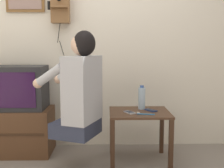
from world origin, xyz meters
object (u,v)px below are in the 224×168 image
at_px(television, 17,87).
at_px(cell_phone_spare, 151,110).
at_px(wall_phone_antique, 60,3).
at_px(water_bottle, 142,98).
at_px(toothbrush, 144,114).
at_px(cell_phone_held, 129,112).
at_px(person, 80,89).

xyz_separation_m(television, cell_phone_spare, (1.38, -0.22, -0.20)).
xyz_separation_m(wall_phone_antique, water_bottle, (0.85, -0.32, -0.98)).
xyz_separation_m(water_bottle, toothbrush, (-0.00, -0.24, -0.11)).
distance_m(cell_phone_held, cell_phone_spare, 0.23).
distance_m(television, toothbrush, 1.36).
relative_size(cell_phone_held, water_bottle, 0.57).
height_order(cell_phone_held, water_bottle, water_bottle).
bearing_deg(toothbrush, television, 84.70).
bearing_deg(water_bottle, wall_phone_antique, 159.45).
xyz_separation_m(person, television, (-0.70, 0.40, -0.04)).
distance_m(person, wall_phone_antique, 1.06).
distance_m(wall_phone_antique, cell_phone_held, 1.39).
bearing_deg(toothbrush, person, 103.37).
relative_size(wall_phone_antique, water_bottle, 3.45).
bearing_deg(television, cell_phone_spare, -9.19).
relative_size(person, television, 1.60).
bearing_deg(water_bottle, person, -155.99).
distance_m(person, cell_phone_spare, 0.74).
height_order(television, wall_phone_antique, wall_phone_antique).
bearing_deg(cell_phone_spare, television, 134.36).
bearing_deg(cell_phone_held, cell_phone_spare, -6.86).
relative_size(person, wall_phone_antique, 1.15).
distance_m(wall_phone_antique, water_bottle, 1.34).
relative_size(television, wall_phone_antique, 0.72).
height_order(cell_phone_spare, water_bottle, water_bottle).
bearing_deg(cell_phone_held, wall_phone_antique, 117.37).
height_order(person, cell_phone_spare, person).
distance_m(person, toothbrush, 0.64).
xyz_separation_m(person, cell_phone_held, (0.46, 0.09, -0.24)).
relative_size(wall_phone_antique, cell_phone_spare, 6.17).
bearing_deg(water_bottle, cell_phone_spare, -46.23).
xyz_separation_m(person, wall_phone_antique, (-0.26, 0.59, 0.84)).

